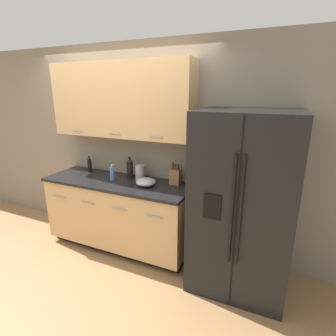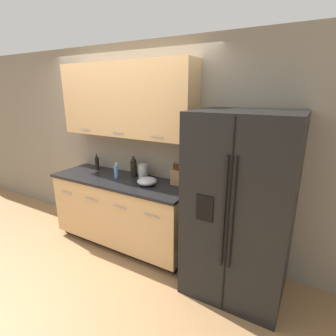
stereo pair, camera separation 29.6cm
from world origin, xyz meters
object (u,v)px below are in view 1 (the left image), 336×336
(knife_block, at_px, (175,176))
(steel_canister, at_px, (140,172))
(wine_bottle, at_px, (130,168))
(mixing_bowl, at_px, (146,182))
(soap_dispenser, at_px, (112,173))
(refrigerator, at_px, (243,204))
(oil_bottle, at_px, (90,165))

(knife_block, bearing_deg, steel_canister, -176.83)
(wine_bottle, xyz_separation_m, mixing_bowl, (0.32, -0.17, -0.09))
(soap_dispenser, bearing_deg, refrigerator, -2.77)
(wine_bottle, xyz_separation_m, steel_canister, (0.15, -0.01, -0.04))
(knife_block, xyz_separation_m, oil_bottle, (-1.29, -0.01, 0.00))
(wine_bottle, bearing_deg, soap_dispenser, -138.55)
(soap_dispenser, height_order, oil_bottle, oil_bottle)
(wine_bottle, bearing_deg, refrigerator, -8.91)
(soap_dispenser, distance_m, mixing_bowl, 0.50)
(wine_bottle, height_order, soap_dispenser, wine_bottle)
(soap_dispenser, bearing_deg, knife_block, 12.13)
(soap_dispenser, distance_m, oil_bottle, 0.52)
(knife_block, xyz_separation_m, mixing_bowl, (-0.30, -0.19, -0.06))
(soap_dispenser, xyz_separation_m, steel_canister, (0.32, 0.15, 0.01))
(soap_dispenser, relative_size, steel_canister, 0.99)
(oil_bottle, distance_m, mixing_bowl, 1.00)
(soap_dispenser, relative_size, mixing_bowl, 0.86)
(refrigerator, height_order, knife_block, refrigerator)
(oil_bottle, height_order, steel_canister, oil_bottle)
(knife_block, height_order, mixing_bowl, knife_block)
(steel_canister, bearing_deg, mixing_bowl, -43.64)
(refrigerator, bearing_deg, wine_bottle, 171.09)
(refrigerator, bearing_deg, mixing_bowl, 176.96)
(refrigerator, xyz_separation_m, steel_canister, (-1.31, 0.22, 0.10))
(wine_bottle, bearing_deg, steel_canister, -2.05)
(refrigerator, relative_size, soap_dispenser, 9.09)
(knife_block, xyz_separation_m, soap_dispenser, (-0.80, -0.17, -0.02))
(knife_block, height_order, steel_canister, knife_block)
(soap_dispenser, bearing_deg, steel_canister, 24.20)
(knife_block, distance_m, wine_bottle, 0.63)
(oil_bottle, bearing_deg, knife_block, 0.64)
(oil_bottle, xyz_separation_m, steel_canister, (0.81, -0.01, -0.01))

